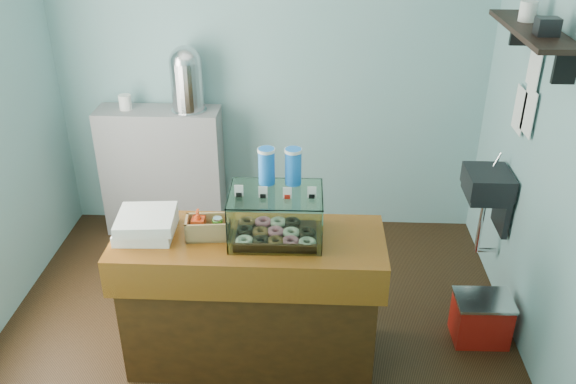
{
  "coord_description": "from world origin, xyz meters",
  "views": [
    {
      "loc": [
        0.37,
        -3.27,
        2.8
      ],
      "look_at": [
        0.23,
        -0.15,
        1.15
      ],
      "focal_mm": 38.0,
      "sensor_mm": 36.0,
      "label": 1
    }
  ],
  "objects_px": {
    "coffee_urn": "(187,77)",
    "red_cooler": "(481,319)",
    "counter": "(251,298)",
    "display_case": "(276,210)"
  },
  "relations": [
    {
      "from": "counter",
      "to": "red_cooler",
      "type": "distance_m",
      "value": 1.55
    },
    {
      "from": "counter",
      "to": "display_case",
      "type": "xyz_separation_m",
      "value": [
        0.16,
        0.04,
        0.61
      ]
    },
    {
      "from": "counter",
      "to": "coffee_urn",
      "type": "height_order",
      "value": "coffee_urn"
    },
    {
      "from": "coffee_urn",
      "to": "display_case",
      "type": "bearing_deg",
      "value": -62.42
    },
    {
      "from": "display_case",
      "to": "coffee_urn",
      "type": "height_order",
      "value": "coffee_urn"
    },
    {
      "from": "counter",
      "to": "coffee_urn",
      "type": "distance_m",
      "value": 1.93
    },
    {
      "from": "counter",
      "to": "coffee_urn",
      "type": "xyz_separation_m",
      "value": [
        -0.64,
        1.57,
        0.92
      ]
    },
    {
      "from": "counter",
      "to": "red_cooler",
      "type": "bearing_deg",
      "value": 8.78
    },
    {
      "from": "coffee_urn",
      "to": "red_cooler",
      "type": "relative_size",
      "value": 1.39
    },
    {
      "from": "display_case",
      "to": "red_cooler",
      "type": "xyz_separation_m",
      "value": [
        1.35,
        0.19,
        -0.9
      ]
    }
  ]
}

